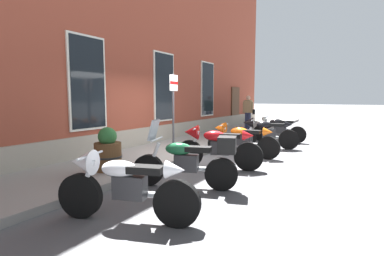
{
  "coord_description": "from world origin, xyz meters",
  "views": [
    {
      "loc": [
        -7.11,
        -4.0,
        1.72
      ],
      "look_at": [
        -0.73,
        -0.26,
        0.94
      ],
      "focal_mm": 27.3,
      "sensor_mm": 36.0,
      "label": 1
    }
  ],
  "objects_px": {
    "pedestrian_tan_coat": "(248,110)",
    "barrel_planter": "(108,152)",
    "motorcycle_green_touring": "(190,160)",
    "pedestrian_striped_shirt": "(248,110)",
    "motorcycle_orange_sport": "(240,138)",
    "parking_sign": "(173,102)",
    "motorcycle_black_sport": "(265,132)",
    "motorcycle_red_sport": "(215,145)",
    "motorcycle_black_naked": "(278,130)",
    "motorcycle_white_sport": "(121,183)"
  },
  "relations": [
    {
      "from": "pedestrian_tan_coat",
      "to": "barrel_planter",
      "type": "xyz_separation_m",
      "value": [
        -9.4,
        -0.17,
        -0.53
      ]
    },
    {
      "from": "motorcycle_green_touring",
      "to": "pedestrian_striped_shirt",
      "type": "distance_m",
      "value": 10.32
    },
    {
      "from": "motorcycle_orange_sport",
      "to": "parking_sign",
      "type": "height_order",
      "value": "parking_sign"
    },
    {
      "from": "barrel_planter",
      "to": "motorcycle_green_touring",
      "type": "bearing_deg",
      "value": -84.56
    },
    {
      "from": "motorcycle_orange_sport",
      "to": "pedestrian_tan_coat",
      "type": "xyz_separation_m",
      "value": [
        5.92,
        1.85,
        0.53
      ]
    },
    {
      "from": "motorcycle_green_touring",
      "to": "motorcycle_black_sport",
      "type": "relative_size",
      "value": 1.0
    },
    {
      "from": "motorcycle_red_sport",
      "to": "motorcycle_black_naked",
      "type": "xyz_separation_m",
      "value": [
        5.06,
        -0.25,
        -0.09
      ]
    },
    {
      "from": "motorcycle_green_touring",
      "to": "barrel_planter",
      "type": "height_order",
      "value": "motorcycle_green_touring"
    },
    {
      "from": "motorcycle_green_touring",
      "to": "parking_sign",
      "type": "distance_m",
      "value": 3.03
    },
    {
      "from": "motorcycle_green_touring",
      "to": "motorcycle_red_sport",
      "type": "distance_m",
      "value": 1.62
    },
    {
      "from": "motorcycle_black_sport",
      "to": "parking_sign",
      "type": "height_order",
      "value": "parking_sign"
    },
    {
      "from": "pedestrian_striped_shirt",
      "to": "motorcycle_black_sport",
      "type": "bearing_deg",
      "value": -154.53
    },
    {
      "from": "pedestrian_striped_shirt",
      "to": "barrel_planter",
      "type": "distance_m",
      "value": 10.23
    },
    {
      "from": "motorcycle_orange_sport",
      "to": "motorcycle_black_naked",
      "type": "distance_m",
      "value": 3.38
    },
    {
      "from": "pedestrian_striped_shirt",
      "to": "barrel_planter",
      "type": "bearing_deg",
      "value": -177.38
    },
    {
      "from": "barrel_planter",
      "to": "pedestrian_tan_coat",
      "type": "bearing_deg",
      "value": 1.07
    },
    {
      "from": "motorcycle_white_sport",
      "to": "motorcycle_black_naked",
      "type": "xyz_separation_m",
      "value": [
        8.43,
        -0.05,
        -0.07
      ]
    },
    {
      "from": "motorcycle_black_sport",
      "to": "motorcycle_black_naked",
      "type": "xyz_separation_m",
      "value": [
        1.69,
        -0.03,
        -0.09
      ]
    },
    {
      "from": "motorcycle_black_sport",
      "to": "barrel_planter",
      "type": "height_order",
      "value": "barrel_planter"
    },
    {
      "from": "parking_sign",
      "to": "barrel_planter",
      "type": "xyz_separation_m",
      "value": [
        -2.36,
        0.13,
        -1.05
      ]
    },
    {
      "from": "motorcycle_red_sport",
      "to": "pedestrian_tan_coat",
      "type": "xyz_separation_m",
      "value": [
        7.61,
        1.89,
        0.5
      ]
    },
    {
      "from": "pedestrian_striped_shirt",
      "to": "pedestrian_tan_coat",
      "type": "bearing_deg",
      "value": -160.09
    },
    {
      "from": "motorcycle_white_sport",
      "to": "pedestrian_tan_coat",
      "type": "xyz_separation_m",
      "value": [
        10.97,
        2.09,
        0.53
      ]
    },
    {
      "from": "motorcycle_white_sport",
      "to": "parking_sign",
      "type": "distance_m",
      "value": 4.45
    },
    {
      "from": "motorcycle_orange_sport",
      "to": "barrel_planter",
      "type": "height_order",
      "value": "barrel_planter"
    },
    {
      "from": "motorcycle_red_sport",
      "to": "motorcycle_black_naked",
      "type": "relative_size",
      "value": 1.03
    },
    {
      "from": "motorcycle_white_sport",
      "to": "motorcycle_black_naked",
      "type": "bearing_deg",
      "value": -0.32
    },
    {
      "from": "pedestrian_striped_shirt",
      "to": "parking_sign",
      "type": "bearing_deg",
      "value": -175.67
    },
    {
      "from": "motorcycle_white_sport",
      "to": "motorcycle_orange_sport",
      "type": "relative_size",
      "value": 0.93
    },
    {
      "from": "motorcycle_red_sport",
      "to": "barrel_planter",
      "type": "bearing_deg",
      "value": 136.3
    },
    {
      "from": "motorcycle_red_sport",
      "to": "motorcycle_black_sport",
      "type": "relative_size",
      "value": 1.04
    },
    {
      "from": "motorcycle_green_touring",
      "to": "pedestrian_tan_coat",
      "type": "height_order",
      "value": "pedestrian_tan_coat"
    },
    {
      "from": "motorcycle_black_sport",
      "to": "motorcycle_black_naked",
      "type": "relative_size",
      "value": 0.99
    },
    {
      "from": "motorcycle_white_sport",
      "to": "motorcycle_black_sport",
      "type": "relative_size",
      "value": 1.02
    },
    {
      "from": "motorcycle_red_sport",
      "to": "pedestrian_striped_shirt",
      "type": "bearing_deg",
      "value": 14.51
    },
    {
      "from": "motorcycle_green_touring",
      "to": "parking_sign",
      "type": "xyz_separation_m",
      "value": [
        2.18,
        1.83,
        1.05
      ]
    },
    {
      "from": "motorcycle_green_touring",
      "to": "motorcycle_orange_sport",
      "type": "bearing_deg",
      "value": 4.89
    },
    {
      "from": "motorcycle_green_touring",
      "to": "pedestrian_striped_shirt",
      "type": "relative_size",
      "value": 1.19
    },
    {
      "from": "motorcycle_orange_sport",
      "to": "barrel_planter",
      "type": "bearing_deg",
      "value": 154.27
    },
    {
      "from": "motorcycle_red_sport",
      "to": "pedestrian_tan_coat",
      "type": "bearing_deg",
      "value": 13.92
    },
    {
      "from": "motorcycle_orange_sport",
      "to": "motorcycle_black_sport",
      "type": "height_order",
      "value": "motorcycle_black_sport"
    },
    {
      "from": "pedestrian_tan_coat",
      "to": "pedestrian_striped_shirt",
      "type": "relative_size",
      "value": 0.99
    },
    {
      "from": "barrel_planter",
      "to": "motorcycle_black_naked",
      "type": "bearing_deg",
      "value": -15.96
    },
    {
      "from": "motorcycle_green_touring",
      "to": "barrel_planter",
      "type": "bearing_deg",
      "value": 95.44
    },
    {
      "from": "motorcycle_black_naked",
      "to": "pedestrian_striped_shirt",
      "type": "height_order",
      "value": "pedestrian_striped_shirt"
    },
    {
      "from": "barrel_planter",
      "to": "parking_sign",
      "type": "bearing_deg",
      "value": -3.07
    },
    {
      "from": "motorcycle_black_naked",
      "to": "motorcycle_green_touring",
      "type": "bearing_deg",
      "value": -179.99
    },
    {
      "from": "motorcycle_black_sport",
      "to": "pedestrian_striped_shirt",
      "type": "distance_m",
      "value": 5.61
    },
    {
      "from": "motorcycle_black_sport",
      "to": "pedestrian_striped_shirt",
      "type": "bearing_deg",
      "value": 25.47
    },
    {
      "from": "motorcycle_orange_sport",
      "to": "motorcycle_white_sport",
      "type": "bearing_deg",
      "value": -177.36
    }
  ]
}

